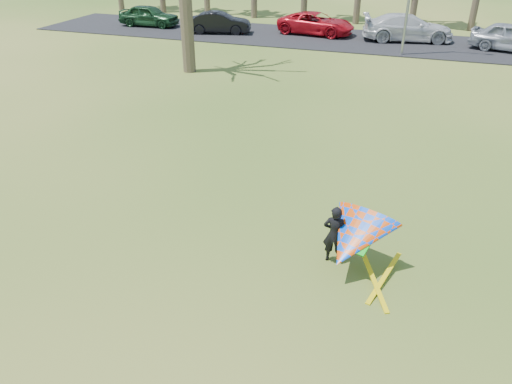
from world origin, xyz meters
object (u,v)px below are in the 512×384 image
(car_1, at_px, (219,23))
(kite_flyer, at_px, (352,239))
(car_2, at_px, (316,23))
(car_3, at_px, (408,28))
(car_0, at_px, (149,15))

(car_1, bearing_deg, kite_flyer, -165.32)
(car_2, relative_size, car_3, 0.91)
(car_1, xyz_separation_m, car_2, (6.25, 1.70, 0.02))
(car_0, xyz_separation_m, car_1, (5.75, -0.72, -0.05))
(car_3, xyz_separation_m, kite_flyer, (0.49, -24.67, -0.03))
(car_1, xyz_separation_m, car_3, (12.14, 1.56, 0.12))
(car_2, bearing_deg, kite_flyer, -157.62)
(car_1, height_order, kite_flyer, kite_flyer)
(car_2, xyz_separation_m, car_3, (5.89, -0.14, 0.10))
(car_0, distance_m, car_3, 17.91)
(car_0, height_order, car_3, car_3)
(car_2, relative_size, kite_flyer, 2.12)
(car_3, bearing_deg, car_1, 85.78)
(car_0, height_order, car_1, car_0)
(car_3, bearing_deg, kite_flyer, 169.57)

